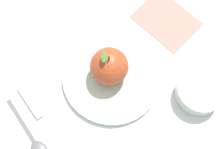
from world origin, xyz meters
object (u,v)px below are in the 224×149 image
Objects in this scene: knife at (39,116)px; side_bowl at (200,91)px; spoon at (36,145)px; dinner_plate at (112,76)px; linen_napkin at (167,20)px; apple at (109,66)px.

side_bowl is at bearing -166.57° from knife.
spoon is (0.34, 0.14, -0.02)m from side_bowl.
dinner_plate reaches higher than linen_napkin.
side_bowl reaches higher than knife.
linen_napkin is at bearing -129.27° from spoon.
side_bowl is 0.37m from spoon.
apple is (0.01, -0.01, 0.05)m from dinner_plate.
linen_napkin is (-0.26, -0.26, -0.00)m from knife.
apple is 0.23m from spoon.
dinner_plate is 2.20× the size of side_bowl.
spoon reaches higher than knife.
apple reaches higher than dinner_plate.
knife is 0.06m from spoon.
side_bowl reaches higher than dinner_plate.
apple is 0.20m from side_bowl.
knife is (0.15, 0.10, -0.00)m from dinner_plate.
spoon is (0.14, 0.17, -0.05)m from apple.
spoon is 0.96× the size of linen_napkin.
dinner_plate is at bearing -145.32° from knife.
spoon is (0.14, 0.17, -0.00)m from dinner_plate.
apple is at bearing -129.20° from spoon.
dinner_plate reaches higher than spoon.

